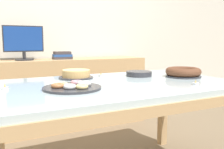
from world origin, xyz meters
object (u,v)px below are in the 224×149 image
(cake_chocolate_round, at_px, (76,74))
(computer_monitor, at_px, (24,43))
(plate_stack, at_px, (139,74))
(tealight_near_front, at_px, (196,83))
(pastry_platter, at_px, (73,87))
(tealight_near_cakes, at_px, (101,75))
(cake_golden_bundt, at_px, (183,72))
(book_stack, at_px, (62,56))
(tealight_right_edge, at_px, (5,88))

(cake_chocolate_round, bearing_deg, computer_monitor, 102.33)
(cake_chocolate_round, xyz_separation_m, plate_stack, (0.50, -0.11, -0.01))
(computer_monitor, distance_m, tealight_near_front, 1.92)
(pastry_platter, xyz_separation_m, tealight_near_cakes, (0.37, 0.41, -0.00))
(cake_golden_bundt, relative_size, plate_stack, 1.33)
(computer_monitor, distance_m, pastry_platter, 1.51)
(pastry_platter, bearing_deg, cake_golden_bundt, 6.02)
(computer_monitor, bearing_deg, plate_stack, -58.21)
(book_stack, relative_size, tealight_near_front, 5.74)
(book_stack, distance_m, pastry_platter, 1.53)
(cake_chocolate_round, relative_size, tealight_right_edge, 6.63)
(tealight_near_front, relative_size, tealight_near_cakes, 1.00)
(tealight_right_edge, relative_size, tealight_near_cakes, 1.00)
(tealight_near_cakes, bearing_deg, tealight_near_front, -58.89)
(tealight_near_front, bearing_deg, plate_stack, 99.98)
(book_stack, relative_size, cake_chocolate_round, 0.87)
(book_stack, distance_m, cake_chocolate_round, 1.09)
(book_stack, bearing_deg, plate_stack, -75.50)
(book_stack, distance_m, tealight_right_edge, 1.51)
(computer_monitor, xyz_separation_m, tealight_near_cakes, (0.44, -1.08, -0.26))
(book_stack, bearing_deg, tealight_near_front, -76.88)
(plate_stack, height_order, tealight_right_edge, plate_stack)
(cake_golden_bundt, height_order, tealight_right_edge, cake_golden_bundt)
(pastry_platter, height_order, tealight_near_cakes, pastry_platter)
(cake_chocolate_round, height_order, tealight_right_edge, cake_chocolate_round)
(book_stack, height_order, tealight_near_cakes, book_stack)
(computer_monitor, distance_m, plate_stack, 1.42)
(computer_monitor, height_order, tealight_near_cakes, computer_monitor)
(cake_chocolate_round, relative_size, cake_golden_bundt, 0.95)
(plate_stack, height_order, tealight_near_front, plate_stack)
(cake_chocolate_round, xyz_separation_m, tealight_near_cakes, (0.21, -0.00, -0.02))
(book_stack, relative_size, tealight_near_cakes, 5.74)
(book_stack, height_order, cake_golden_bundt, book_stack)
(pastry_platter, relative_size, plate_stack, 1.65)
(cake_golden_bundt, bearing_deg, pastry_platter, -173.98)
(tealight_near_front, height_order, tealight_near_cakes, same)
(computer_monitor, relative_size, plate_stack, 2.02)
(book_stack, xyz_separation_m, plate_stack, (0.31, -1.19, -0.10))
(computer_monitor, distance_m, cake_golden_bundt, 1.74)
(plate_stack, bearing_deg, cake_chocolate_round, 167.21)
(cake_chocolate_round, distance_m, cake_golden_bundt, 0.85)
(cake_chocolate_round, bearing_deg, cake_golden_bundt, -21.76)
(cake_chocolate_round, distance_m, plate_stack, 0.51)
(computer_monitor, distance_m, cake_chocolate_round, 1.12)
(book_stack, relative_size, plate_stack, 1.09)
(tealight_near_front, xyz_separation_m, tealight_near_cakes, (-0.39, 0.64, 0.00))
(plate_stack, xyz_separation_m, tealight_right_edge, (-1.02, -0.14, -0.01))
(computer_monitor, height_order, plate_stack, computer_monitor)
(tealight_near_cakes, bearing_deg, book_stack, 90.77)
(cake_golden_bundt, height_order, tealight_near_front, cake_golden_bundt)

